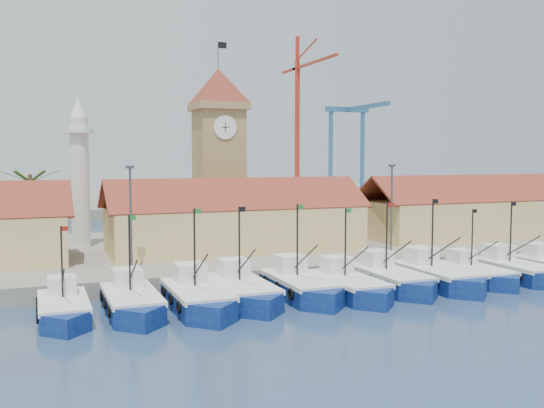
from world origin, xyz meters
name	(u,v)px	position (x,y,z in m)	size (l,w,h in m)	color
ground	(318,307)	(0.00, 0.00, 0.00)	(400.00, 400.00, 0.00)	navy
quay	(224,251)	(0.00, 24.00, 0.75)	(140.00, 32.00, 1.50)	gray
terminal	(121,199)	(0.00, 110.00, 1.00)	(240.00, 80.00, 2.00)	gray
boat_0	(64,311)	(-17.97, 2.98, 0.71)	(3.30, 9.04, 6.84)	navy
boat_1	(132,304)	(-13.33, 2.83, 0.77)	(3.61, 9.89, 7.48)	navy
boat_2	(198,300)	(-8.66, 2.22, 0.82)	(3.80, 10.42, 7.89)	navy
boat_3	(243,293)	(-4.86, 3.11, 0.81)	(3.78, 10.35, 7.83)	navy
boat_4	(302,288)	(0.06, 3.06, 0.82)	(3.81, 10.44, 7.90)	navy
boat_5	(350,288)	(3.81, 1.92, 0.78)	(3.63, 9.94, 7.52)	navy
boat_6	(392,281)	(8.33, 2.88, 0.81)	(3.77, 10.31, 7.80)	navy
boat_7	(438,278)	(12.71, 2.43, 0.83)	(3.88, 10.64, 8.05)	navy
boat_8	(478,275)	(17.05, 2.59, 0.72)	(3.36, 9.21, 6.97)	navy
boat_9	(517,272)	(21.28, 2.31, 0.78)	(3.64, 9.98, 7.55)	navy
hall_center	(235,226)	(0.00, 20.00, 3.99)	(27.04, 10.13, 7.61)	#DCCC79
hall_right	(480,216)	(32.00, 20.00, 3.99)	(31.20, 10.13, 7.61)	#DCCC79
clock_tower	(219,151)	(0.00, 26.00, 11.96)	(5.80, 5.80, 22.70)	#A08952
minaret	(80,171)	(-15.00, 28.00, 9.73)	(3.00, 3.00, 16.30)	silver
palm_tree	(31,206)	(-20.00, 26.00, 6.25)	(5.60, 5.03, 8.39)	brown
lamp_posts	(267,208)	(0.50, 12.00, 6.48)	(80.70, 0.25, 9.03)	#3F3F44
crane_red_right	(299,106)	(44.65, 103.62, 24.35)	(1.00, 32.15, 40.34)	#B52A1B
gantry	(353,125)	(62.00, 106.65, 20.04)	(13.00, 22.00, 23.20)	#306193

